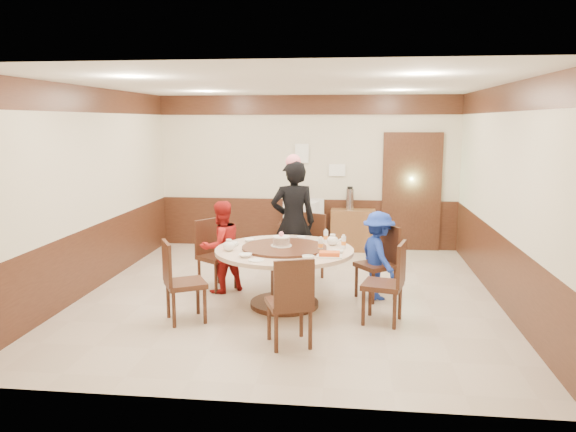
# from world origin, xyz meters

# --- Properties ---
(room) EXTENTS (6.00, 6.04, 2.84)m
(room) POSITION_xyz_m (0.01, 0.01, 1.08)
(room) COLOR beige
(room) RESTS_ON ground
(banquet_table) EXTENTS (1.74, 1.74, 0.78)m
(banquet_table) POSITION_xyz_m (-0.00, -0.48, 0.53)
(banquet_table) COLOR #3E1F13
(banquet_table) RESTS_ON ground
(chair_0) EXTENTS (0.62, 0.61, 0.97)m
(chair_0) POSITION_xyz_m (1.18, -0.02, 0.30)
(chair_0) COLOR #3E1F13
(chair_0) RESTS_ON ground
(chair_1) EXTENTS (0.60, 0.60, 0.97)m
(chair_1) POSITION_xyz_m (0.17, 0.81, 0.30)
(chair_1) COLOR #3E1F13
(chair_1) RESTS_ON ground
(chair_2) EXTENTS (0.62, 0.61, 0.97)m
(chair_2) POSITION_xyz_m (-1.05, 0.18, 0.30)
(chair_2) COLOR #3E1F13
(chair_2) RESTS_ON ground
(chair_3) EXTENTS (0.60, 0.60, 0.97)m
(chair_3) POSITION_xyz_m (-1.11, -1.16, 0.30)
(chair_3) COLOR #3E1F13
(chair_3) RESTS_ON ground
(chair_4) EXTENTS (0.56, 0.57, 0.97)m
(chair_4) POSITION_xyz_m (0.21, -1.74, 0.30)
(chair_4) COLOR #3E1F13
(chair_4) RESTS_ON ground
(chair_5) EXTENTS (0.54, 0.53, 0.97)m
(chair_5) POSITION_xyz_m (1.23, -0.94, 0.30)
(chair_5) COLOR #3E1F13
(chair_5) RESTS_ON ground
(person_standing) EXTENTS (0.74, 0.58, 1.78)m
(person_standing) POSITION_xyz_m (-0.00, 0.59, 0.89)
(person_standing) COLOR black
(person_standing) RESTS_ON ground
(person_red) EXTENTS (0.78, 0.77, 1.27)m
(person_red) POSITION_xyz_m (-0.94, 0.04, 0.63)
(person_red) COLOR #A41815
(person_red) RESTS_ON ground
(person_blue) EXTENTS (0.69, 0.87, 1.17)m
(person_blue) POSITION_xyz_m (1.19, -0.03, 0.59)
(person_blue) COLOR #18319A
(person_blue) RESTS_ON ground
(birthday_cake) EXTENTS (0.27, 0.27, 0.19)m
(birthday_cake) POSITION_xyz_m (-0.04, -0.47, 0.84)
(birthday_cake) COLOR white
(birthday_cake) RESTS_ON banquet_table
(teapot_left) EXTENTS (0.17, 0.15, 0.13)m
(teapot_left) POSITION_xyz_m (-0.67, -0.67, 0.81)
(teapot_left) COLOR white
(teapot_left) RESTS_ON banquet_table
(teapot_right) EXTENTS (0.17, 0.15, 0.13)m
(teapot_right) POSITION_xyz_m (0.59, -0.21, 0.81)
(teapot_right) COLOR white
(teapot_right) RESTS_ON banquet_table
(bowl_0) EXTENTS (0.15, 0.15, 0.04)m
(bowl_0) POSITION_xyz_m (-0.51, -0.12, 0.77)
(bowl_0) COLOR white
(bowl_0) RESTS_ON banquet_table
(bowl_1) EXTENTS (0.14, 0.14, 0.05)m
(bowl_1) POSITION_xyz_m (0.34, -1.00, 0.77)
(bowl_1) COLOR white
(bowl_1) RESTS_ON banquet_table
(bowl_2) EXTENTS (0.16, 0.16, 0.04)m
(bowl_2) POSITION_xyz_m (-0.41, -0.97, 0.77)
(bowl_2) COLOR white
(bowl_2) RESTS_ON banquet_table
(bowl_3) EXTENTS (0.14, 0.14, 0.04)m
(bowl_3) POSITION_xyz_m (0.68, -0.67, 0.77)
(bowl_3) COLOR white
(bowl_3) RESTS_ON banquet_table
(bowl_4) EXTENTS (0.17, 0.17, 0.04)m
(bowl_4) POSITION_xyz_m (-0.70, -0.37, 0.77)
(bowl_4) COLOR white
(bowl_4) RESTS_ON banquet_table
(bowl_5) EXTENTS (0.13, 0.13, 0.04)m
(bowl_5) POSITION_xyz_m (0.16, 0.11, 0.77)
(bowl_5) COLOR white
(bowl_5) RESTS_ON banquet_table
(saucer_near) EXTENTS (0.18, 0.18, 0.01)m
(saucer_near) POSITION_xyz_m (-0.25, -1.13, 0.76)
(saucer_near) COLOR white
(saucer_near) RESTS_ON banquet_table
(saucer_far) EXTENTS (0.18, 0.18, 0.01)m
(saucer_far) POSITION_xyz_m (0.45, 0.02, 0.76)
(saucer_far) COLOR white
(saucer_far) RESTS_ON banquet_table
(shrimp_platter) EXTENTS (0.30, 0.20, 0.06)m
(shrimp_platter) POSITION_xyz_m (0.58, -0.86, 0.78)
(shrimp_platter) COLOR white
(shrimp_platter) RESTS_ON banquet_table
(bottle_0) EXTENTS (0.06, 0.06, 0.16)m
(bottle_0) POSITION_xyz_m (0.46, -0.56, 0.83)
(bottle_0) COLOR white
(bottle_0) RESTS_ON banquet_table
(bottle_1) EXTENTS (0.06, 0.06, 0.16)m
(bottle_1) POSITION_xyz_m (0.74, -0.39, 0.83)
(bottle_1) COLOR white
(bottle_1) RESTS_ON banquet_table
(bottle_2) EXTENTS (0.06, 0.06, 0.16)m
(bottle_2) POSITION_xyz_m (0.50, -0.06, 0.83)
(bottle_2) COLOR white
(bottle_2) RESTS_ON banquet_table
(tv_stand) EXTENTS (0.85, 0.45, 0.50)m
(tv_stand) POSITION_xyz_m (-0.07, 2.75, 0.25)
(tv_stand) COLOR #3E1F13
(tv_stand) RESTS_ON ground
(television) EXTENTS (0.78, 0.22, 0.44)m
(television) POSITION_xyz_m (-0.07, 2.75, 0.72)
(television) COLOR gray
(television) RESTS_ON tv_stand
(side_cabinet) EXTENTS (0.80, 0.40, 0.75)m
(side_cabinet) POSITION_xyz_m (0.86, 2.78, 0.38)
(side_cabinet) COLOR brown
(side_cabinet) RESTS_ON ground
(thermos) EXTENTS (0.15, 0.15, 0.38)m
(thermos) POSITION_xyz_m (0.79, 2.78, 0.94)
(thermos) COLOR silver
(thermos) RESTS_ON side_cabinet
(notice_left) EXTENTS (0.25, 0.00, 0.35)m
(notice_left) POSITION_xyz_m (-0.10, 2.96, 1.75)
(notice_left) COLOR white
(notice_left) RESTS_ON room
(notice_right) EXTENTS (0.30, 0.00, 0.22)m
(notice_right) POSITION_xyz_m (0.55, 2.96, 1.45)
(notice_right) COLOR white
(notice_right) RESTS_ON room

